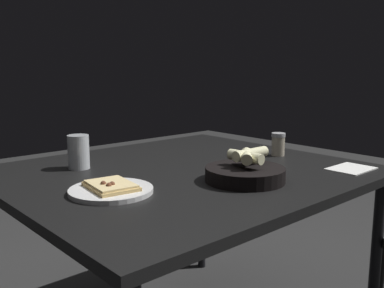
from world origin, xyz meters
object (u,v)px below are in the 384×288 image
(dining_table, at_px, (183,184))
(beer_glass, at_px, (79,154))
(bread_basket, at_px, (246,172))
(pepper_shaker, at_px, (278,146))
(pizza_plate, at_px, (111,189))

(dining_table, height_order, beer_glass, beer_glass)
(bread_basket, relative_size, beer_glass, 2.10)
(bread_basket, distance_m, beer_glass, 0.59)
(dining_table, xyz_separation_m, pepper_shaker, (0.44, -0.08, 0.09))
(bread_basket, height_order, pepper_shaker, bread_basket)
(bread_basket, bearing_deg, beer_glass, 121.33)
(dining_table, height_order, bread_basket, bread_basket)
(dining_table, distance_m, pepper_shaker, 0.46)
(dining_table, xyz_separation_m, pizza_plate, (-0.34, -0.08, 0.06))
(beer_glass, distance_m, pepper_shaker, 0.78)
(beer_glass, relative_size, pepper_shaker, 1.29)
(dining_table, xyz_separation_m, beer_glass, (-0.26, 0.25, 0.10))
(bread_basket, bearing_deg, dining_table, 100.32)
(bread_basket, xyz_separation_m, beer_glass, (-0.31, 0.51, 0.02))
(pizza_plate, bearing_deg, beer_glass, 77.25)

